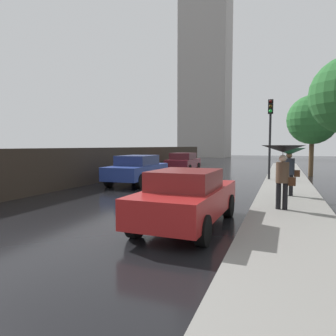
{
  "coord_description": "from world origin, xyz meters",
  "views": [
    {
      "loc": [
        4.83,
        -3.35,
        1.95
      ],
      "look_at": [
        0.45,
        8.29,
        1.04
      ],
      "focal_mm": 32.39,
      "sensor_mm": 36.0,
      "label": 1
    }
  ],
  "objects": [
    {
      "name": "pedestrian_with_umbrella_near",
      "position": [
        5.08,
        8.41,
        1.54
      ],
      "size": [
        1.09,
        1.09,
        1.73
      ],
      "rotation": [
        0.0,
        0.0,
        0.05
      ],
      "color": "black",
      "rests_on": "sidewalk_strip"
    },
    {
      "name": "street_tree_far",
      "position": [
        6.58,
        17.97,
        3.59
      ],
      "size": [
        3.11,
        3.11,
        5.16
      ],
      "color": "#4C3823",
      "rests_on": "ground"
    },
    {
      "name": "car_red_far_ahead",
      "position": [
        2.73,
        3.56,
        0.71
      ],
      "size": [
        1.77,
        4.01,
        1.38
      ],
      "rotation": [
        0.0,
        0.0,
        -0.02
      ],
      "color": "maroon",
      "rests_on": "ground"
    },
    {
      "name": "traffic_light",
      "position": [
        4.2,
        13.9,
        3.11
      ],
      "size": [
        0.26,
        0.39,
        4.27
      ],
      "color": "black",
      "rests_on": "sidewalk_strip"
    },
    {
      "name": "pedestrian_with_umbrella_far",
      "position": [
        4.86,
        5.78,
        1.62
      ],
      "size": [
        1.19,
        1.19,
        1.83
      ],
      "rotation": [
        0.0,
        0.0,
        -0.1
      ],
      "color": "black",
      "rests_on": "sidewalk_strip"
    },
    {
      "name": "sidewalk_strip",
      "position": [
        5.1,
        0.0,
        0.07
      ],
      "size": [
        2.2,
        60.0,
        0.14
      ],
      "primitive_type": "cube",
      "color": "gray",
      "rests_on": "ground"
    },
    {
      "name": "car_maroon_near_kerb",
      "position": [
        -2.08,
        18.26,
        0.75
      ],
      "size": [
        1.89,
        3.96,
        1.42
      ],
      "rotation": [
        0.0,
        0.0,
        3.17
      ],
      "color": "maroon",
      "rests_on": "ground"
    },
    {
      "name": "car_blue_behind_camera",
      "position": [
        -2.03,
        10.46,
        0.77
      ],
      "size": [
        1.93,
        4.5,
        1.46
      ],
      "rotation": [
        0.0,
        0.0,
        3.17
      ],
      "color": "navy",
      "rests_on": "ground"
    },
    {
      "name": "distant_tower",
      "position": [
        -7.83,
        48.55,
        15.49
      ],
      "size": [
        8.14,
        6.41,
        30.98
      ],
      "color": "#9E9993",
      "rests_on": "ground"
    }
  ]
}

